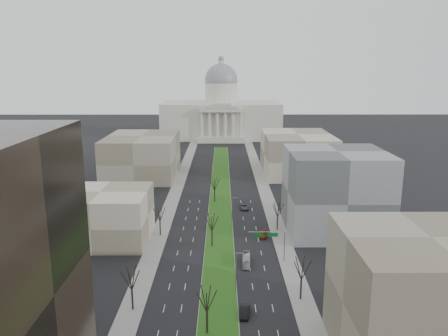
{
  "coord_description": "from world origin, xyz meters",
  "views": [
    {
      "loc": [
        0.83,
        -30.95,
        47.54
      ],
      "look_at": [
        1.37,
        115.95,
        13.53
      ],
      "focal_mm": 35.0,
      "sensor_mm": 36.0,
      "label": 1
    }
  ],
  "objects_px": {
    "box_van": "(246,260)",
    "car_red": "(263,234)",
    "car_grey_far": "(244,207)",
    "car_black": "(245,311)"
  },
  "relations": [
    {
      "from": "car_black",
      "to": "car_red",
      "type": "bearing_deg",
      "value": 88.11
    },
    {
      "from": "car_black",
      "to": "box_van",
      "type": "height_order",
      "value": "box_van"
    },
    {
      "from": "car_red",
      "to": "car_grey_far",
      "type": "distance_m",
      "value": 25.57
    },
    {
      "from": "box_van",
      "to": "car_red",
      "type": "bearing_deg",
      "value": 75.88
    },
    {
      "from": "car_black",
      "to": "car_grey_far",
      "type": "relative_size",
      "value": 0.9
    },
    {
      "from": "car_grey_far",
      "to": "box_van",
      "type": "bearing_deg",
      "value": -96.94
    },
    {
      "from": "car_red",
      "to": "car_grey_far",
      "type": "height_order",
      "value": "car_grey_far"
    },
    {
      "from": "car_red",
      "to": "car_grey_far",
      "type": "xyz_separation_m",
      "value": [
        -4.15,
        25.24,
        0.03
      ]
    },
    {
      "from": "car_grey_far",
      "to": "box_van",
      "type": "xyz_separation_m",
      "value": [
        -1.49,
        -42.94,
        0.29
      ]
    },
    {
      "from": "car_black",
      "to": "box_van",
      "type": "relative_size",
      "value": 0.65
    }
  ]
}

